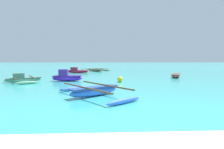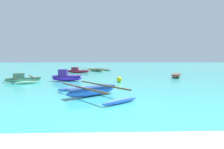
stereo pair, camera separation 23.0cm
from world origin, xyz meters
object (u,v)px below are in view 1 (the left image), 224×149
object	(u,v)px
moored_boat_2	(77,71)
moored_boat_0	(23,79)
moored_boat_1	(67,77)
mooring_buoy_0	(120,79)
moored_boat_3	(95,91)
moored_boat_4	(176,75)
moored_boat_5	(95,70)

from	to	relation	value
moored_boat_2	moored_boat_0	bearing A→B (deg)	-99.08
moored_boat_1	mooring_buoy_0	xyz separation A→B (m)	(3.96, -0.74, -0.12)
moored_boat_0	moored_boat_1	bearing A→B (deg)	-25.32
mooring_buoy_0	moored_boat_0	bearing A→B (deg)	176.39
moored_boat_3	moored_boat_0	bearing A→B (deg)	98.05
moored_boat_1	mooring_buoy_0	distance (m)	4.03
moored_boat_4	moored_boat_2	bearing A→B (deg)	86.25
moored_boat_0	moored_boat_5	size ratio (longest dim) A/B	0.78
moored_boat_3	moored_boat_4	size ratio (longest dim) A/B	1.62
moored_boat_0	moored_boat_5	xyz separation A→B (m)	(4.59, 12.03, -0.04)
moored_boat_4	mooring_buoy_0	bearing A→B (deg)	147.40
moored_boat_3	moored_boat_4	distance (m)	10.68
moored_boat_0	mooring_buoy_0	distance (m)	7.05
moored_boat_3	moored_boat_5	distance (m)	17.30
moored_boat_2	moored_boat_4	size ratio (longest dim) A/B	1.17
moored_boat_0	moored_boat_5	distance (m)	12.87
moored_boat_1	moored_boat_3	distance (m)	6.05
moored_boat_0	mooring_buoy_0	size ratio (longest dim) A/B	8.96
moored_boat_0	moored_boat_1	xyz separation A→B (m)	(3.08, 0.30, 0.10)
moored_boat_4	moored_boat_5	distance (m)	12.15
moored_boat_2	mooring_buoy_0	xyz separation A→B (m)	(4.51, -9.09, -0.05)
moored_boat_1	moored_boat_2	xyz separation A→B (m)	(-0.56, 8.35, -0.06)
moored_boat_0	moored_boat_1	size ratio (longest dim) A/B	1.55
moored_boat_1	moored_boat_3	size ratio (longest dim) A/B	0.56
moored_boat_0	moored_boat_4	distance (m)	12.81
moored_boat_3	moored_boat_5	size ratio (longest dim) A/B	0.90
moored_boat_4	moored_boat_3	bearing A→B (deg)	165.62
moored_boat_4	mooring_buoy_0	xyz separation A→B (m)	(-5.46, -3.25, 0.02)
mooring_buoy_0	moored_boat_1	bearing A→B (deg)	169.35
moored_boat_0	mooring_buoy_0	xyz separation A→B (m)	(7.04, -0.44, -0.01)
moored_boat_5	mooring_buoy_0	distance (m)	12.71
moored_boat_5	moored_boat_4	bearing A→B (deg)	5.61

